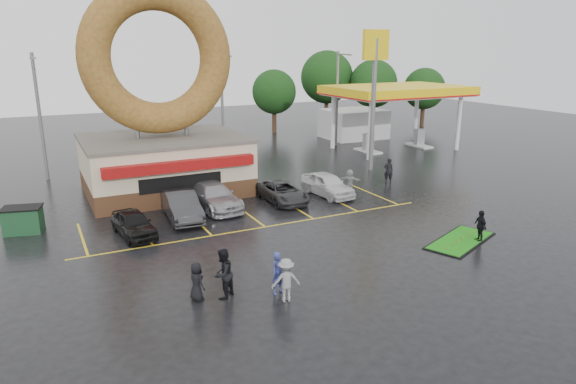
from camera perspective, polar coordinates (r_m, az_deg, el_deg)
name	(u,v)px	position (r m, az deg, el deg)	size (l,w,h in m)	color
ground	(294,248)	(24.86, 0.69, -6.26)	(120.00, 120.00, 0.00)	black
donut_shop	(162,125)	(34.63, -13.82, 7.26)	(10.20, 8.70, 13.50)	#472B19
gas_station	(377,107)	(51.79, 9.89, 9.32)	(12.30, 13.65, 5.90)	silver
shell_sign	(375,74)	(40.18, 9.59, 12.79)	(2.20, 0.36, 10.60)	slate
streetlight_left	(40,114)	(40.64, -25.89, 7.80)	(0.40, 2.21, 9.00)	slate
streetlight_mid	(223,103)	(44.11, -7.29, 9.75)	(0.40, 2.21, 9.00)	slate
streetlight_right	(338,96)	(50.24, 5.53, 10.53)	(0.40, 2.21, 9.00)	slate
tree_far_a	(373,84)	(62.48, 9.48, 11.78)	(5.60, 5.60, 8.00)	#332114
tree_far_b	(424,89)	(64.70, 14.90, 11.03)	(4.90, 4.90, 7.00)	#332114
tree_far_c	(327,77)	(63.57, 4.35, 12.60)	(6.30, 6.30, 9.00)	#332114
tree_far_d	(274,92)	(58.14, -1.56, 11.05)	(4.90, 4.90, 7.00)	#332114
car_black	(133,224)	(27.42, -16.79, -3.38)	(1.54, 3.82, 1.30)	black
car_dgrey	(182,206)	(29.33, -11.73, -1.52)	(1.64, 4.70, 1.55)	#2B2B2D
car_silver	(214,196)	(31.02, -8.26, -0.43)	(2.12, 5.21, 1.51)	#99989D
car_grey	(282,192)	(32.03, -0.69, 0.02)	(2.08, 4.51, 1.25)	#2C2B2E
car_white	(327,184)	(33.40, 4.40, 0.85)	(1.77, 4.39, 1.50)	silver
person_blue	(278,273)	(20.24, -1.10, -8.97)	(0.63, 0.41, 1.72)	navy
person_blackjkt	(223,274)	(20.00, -7.25, -9.00)	(0.96, 0.75, 1.98)	black
person_hoodie	(286,280)	(19.65, -0.22, -9.76)	(1.11, 0.64, 1.72)	gray
person_bystander	(197,282)	(20.07, -10.12, -9.76)	(0.74, 0.48, 1.52)	black
person_cameraman	(480,226)	(27.17, 20.58, -3.55)	(0.95, 0.39, 1.61)	black
person_walker_near	(349,181)	(34.23, 6.85, 1.23)	(1.47, 0.47, 1.58)	#949497
person_walker_far	(388,171)	(37.07, 11.10, 2.34)	(0.66, 0.43, 1.80)	black
dumpster	(23,221)	(30.05, -27.35, -2.84)	(1.80, 1.20, 1.30)	#1C4828
putting_green	(460,241)	(27.11, 18.59, -5.14)	(4.82, 3.45, 0.55)	black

